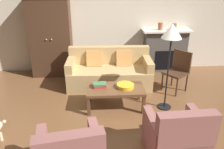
{
  "coord_description": "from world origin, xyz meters",
  "views": [
    {
      "loc": [
        -0.24,
        -3.48,
        2.39
      ],
      "look_at": [
        0.04,
        0.78,
        0.55
      ],
      "focal_mm": 36.73,
      "sensor_mm": 36.0,
      "label": 1
    }
  ],
  "objects_px": {
    "couch": "(109,72)",
    "floor_lamp": "(172,36)",
    "armchair_near_right": "(176,138)",
    "side_chair_wooden": "(178,69)",
    "book_stack": "(100,85)",
    "armoire": "(51,37)",
    "fruit_bowl": "(125,86)",
    "mantel_vase_terracotta": "(160,26)",
    "mantel_vase_bronze": "(174,26)",
    "fireplace": "(165,50)",
    "coffee_table": "(115,90)"
  },
  "relations": [
    {
      "from": "side_chair_wooden",
      "to": "fireplace",
      "type": "bearing_deg",
      "value": 88.53
    },
    {
      "from": "armoire",
      "to": "armchair_near_right",
      "type": "relative_size",
      "value": 2.25
    },
    {
      "from": "mantel_vase_terracotta",
      "to": "mantel_vase_bronze",
      "type": "height_order",
      "value": "mantel_vase_terracotta"
    },
    {
      "from": "book_stack",
      "to": "mantel_vase_bronze",
      "type": "xyz_separation_m",
      "value": [
        1.95,
        1.79,
        0.74
      ]
    },
    {
      "from": "armoire",
      "to": "couch",
      "type": "bearing_deg",
      "value": -28.21
    },
    {
      "from": "mantel_vase_bronze",
      "to": "armchair_near_right",
      "type": "height_order",
      "value": "mantel_vase_bronze"
    },
    {
      "from": "mantel_vase_bronze",
      "to": "fireplace",
      "type": "bearing_deg",
      "value": 174.31
    },
    {
      "from": "armchair_near_right",
      "to": "side_chair_wooden",
      "type": "bearing_deg",
      "value": 71.26
    },
    {
      "from": "side_chair_wooden",
      "to": "coffee_table",
      "type": "bearing_deg",
      "value": -155.06
    },
    {
      "from": "couch",
      "to": "coffee_table",
      "type": "xyz_separation_m",
      "value": [
        0.06,
        -1.03,
        0.05
      ]
    },
    {
      "from": "coffee_table",
      "to": "fruit_bowl",
      "type": "height_order",
      "value": "fruit_bowl"
    },
    {
      "from": "armoire",
      "to": "armchair_near_right",
      "type": "xyz_separation_m",
      "value": [
        2.22,
        -3.18,
        -0.68
      ]
    },
    {
      "from": "armoire",
      "to": "mantel_vase_terracotta",
      "type": "xyz_separation_m",
      "value": [
        2.77,
        0.06,
        0.22
      ]
    },
    {
      "from": "book_stack",
      "to": "fruit_bowl",
      "type": "bearing_deg",
      "value": -5.73
    },
    {
      "from": "armoire",
      "to": "mantel_vase_terracotta",
      "type": "bearing_deg",
      "value": 1.24
    },
    {
      "from": "coffee_table",
      "to": "mantel_vase_bronze",
      "type": "bearing_deg",
      "value": 48.17
    },
    {
      "from": "coffee_table",
      "to": "mantel_vase_bronze",
      "type": "height_order",
      "value": "mantel_vase_bronze"
    },
    {
      "from": "mantel_vase_terracotta",
      "to": "floor_lamp",
      "type": "xyz_separation_m",
      "value": [
        -0.33,
        -1.92,
        0.22
      ]
    },
    {
      "from": "couch",
      "to": "mantel_vase_bronze",
      "type": "relative_size",
      "value": 11.94
    },
    {
      "from": "armoire",
      "to": "coffee_table",
      "type": "height_order",
      "value": "armoire"
    },
    {
      "from": "floor_lamp",
      "to": "armchair_near_right",
      "type": "bearing_deg",
      "value": -99.71
    },
    {
      "from": "coffee_table",
      "to": "floor_lamp",
      "type": "bearing_deg",
      "value": -4.56
    },
    {
      "from": "book_stack",
      "to": "armchair_near_right",
      "type": "distance_m",
      "value": 1.79
    },
    {
      "from": "fruit_bowl",
      "to": "mantel_vase_bronze",
      "type": "height_order",
      "value": "mantel_vase_bronze"
    },
    {
      "from": "fireplace",
      "to": "mantel_vase_terracotta",
      "type": "bearing_deg",
      "value": -174.31
    },
    {
      "from": "fruit_bowl",
      "to": "floor_lamp",
      "type": "xyz_separation_m",
      "value": [
        0.77,
        -0.09,
        0.97
      ]
    },
    {
      "from": "coffee_table",
      "to": "mantel_vase_terracotta",
      "type": "xyz_separation_m",
      "value": [
        1.29,
        1.85,
        0.85
      ]
    },
    {
      "from": "floor_lamp",
      "to": "mantel_vase_bronze",
      "type": "bearing_deg",
      "value": 70.38
    },
    {
      "from": "armoire",
      "to": "couch",
      "type": "distance_m",
      "value": 1.74
    },
    {
      "from": "mantel_vase_terracotta",
      "to": "side_chair_wooden",
      "type": "xyz_separation_m",
      "value": [
        0.15,
        -1.18,
        -0.7
      ]
    },
    {
      "from": "coffee_table",
      "to": "floor_lamp",
      "type": "distance_m",
      "value": 1.44
    },
    {
      "from": "book_stack",
      "to": "armoire",
      "type": "bearing_deg",
      "value": 124.36
    },
    {
      "from": "mantel_vase_terracotta",
      "to": "side_chair_wooden",
      "type": "height_order",
      "value": "mantel_vase_terracotta"
    },
    {
      "from": "mantel_vase_bronze",
      "to": "book_stack",
      "type": "bearing_deg",
      "value": -137.47
    },
    {
      "from": "armchair_near_right",
      "to": "fireplace",
      "type": "bearing_deg",
      "value": 77.36
    },
    {
      "from": "mantel_vase_terracotta",
      "to": "armchair_near_right",
      "type": "xyz_separation_m",
      "value": [
        -0.55,
        -3.24,
        -0.9
      ]
    },
    {
      "from": "side_chair_wooden",
      "to": "floor_lamp",
      "type": "distance_m",
      "value": 1.27
    },
    {
      "from": "armchair_near_right",
      "to": "side_chair_wooden",
      "type": "relative_size",
      "value": 0.98
    },
    {
      "from": "coffee_table",
      "to": "floor_lamp",
      "type": "height_order",
      "value": "floor_lamp"
    },
    {
      "from": "book_stack",
      "to": "armchair_near_right",
      "type": "bearing_deg",
      "value": -54.49
    },
    {
      "from": "couch",
      "to": "floor_lamp",
      "type": "bearing_deg",
      "value": -47.08
    },
    {
      "from": "armchair_near_right",
      "to": "floor_lamp",
      "type": "height_order",
      "value": "floor_lamp"
    },
    {
      "from": "fireplace",
      "to": "couch",
      "type": "xyz_separation_m",
      "value": [
        -1.53,
        -0.84,
        -0.25
      ]
    },
    {
      "from": "couch",
      "to": "mantel_vase_bronze",
      "type": "bearing_deg",
      "value": 25.58
    },
    {
      "from": "fireplace",
      "to": "book_stack",
      "type": "xyz_separation_m",
      "value": [
        -1.77,
        -1.81,
        -0.11
      ]
    },
    {
      "from": "side_chair_wooden",
      "to": "armchair_near_right",
      "type": "bearing_deg",
      "value": -108.74
    },
    {
      "from": "book_stack",
      "to": "side_chair_wooden",
      "type": "bearing_deg",
      "value": 19.36
    },
    {
      "from": "armchair_near_right",
      "to": "fruit_bowl",
      "type": "bearing_deg",
      "value": 111.35
    },
    {
      "from": "armchair_near_right",
      "to": "floor_lamp",
      "type": "distance_m",
      "value": 1.74
    },
    {
      "from": "fruit_bowl",
      "to": "book_stack",
      "type": "distance_m",
      "value": 0.49
    }
  ]
}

